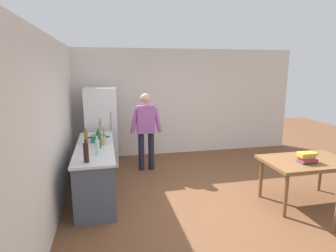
{
  "coord_description": "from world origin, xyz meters",
  "views": [
    {
      "loc": [
        -1.79,
        -4.12,
        2.23
      ],
      "look_at": [
        -0.57,
        1.36,
        1.07
      ],
      "focal_mm": 30.25,
      "sensor_mm": 36.0,
      "label": 1
    }
  ],
  "objects": [
    {
      "name": "bottle_vinegar_tall",
      "position": [
        -1.91,
        1.81,
        1.04
      ],
      "size": [
        0.06,
        0.06,
        0.32
      ],
      "color": "gray",
      "rests_on": "kitchen_counter"
    },
    {
      "name": "kitchen_counter",
      "position": [
        -2.0,
        0.8,
        0.45
      ],
      "size": [
        0.64,
        2.2,
        0.9
      ],
      "color": "#4C5666",
      "rests_on": "ground_plane"
    },
    {
      "name": "utensil_jar",
      "position": [
        -1.86,
        0.82,
        0.98
      ],
      "size": [
        0.11,
        0.11,
        0.32
      ],
      "color": "tan",
      "rests_on": "kitchen_counter"
    },
    {
      "name": "ground_plane",
      "position": [
        0.0,
        0.0,
        0.0
      ],
      "size": [
        14.0,
        14.0,
        0.0
      ],
      "primitive_type": "plane",
      "color": "brown"
    },
    {
      "name": "refrigerator",
      "position": [
        -1.9,
        2.4,
        0.9
      ],
      "size": [
        0.7,
        0.67,
        1.8
      ],
      "color": "white",
      "rests_on": "ground_plane"
    },
    {
      "name": "book_stack",
      "position": [
        1.29,
        -0.42,
        0.84
      ],
      "size": [
        0.28,
        0.19,
        0.17
      ],
      "color": "#284C8E",
      "rests_on": "dining_table"
    },
    {
      "name": "bottle_wine_green",
      "position": [
        -1.93,
        0.61,
        1.05
      ],
      "size": [
        0.08,
        0.08,
        0.34
      ],
      "color": "#1E5123",
      "rests_on": "kitchen_counter"
    },
    {
      "name": "bottle_wine_dark",
      "position": [
        -2.09,
        -0.09,
        1.05
      ],
      "size": [
        0.08,
        0.08,
        0.34
      ],
      "color": "black",
      "rests_on": "kitchen_counter"
    },
    {
      "name": "bottle_oil_amber",
      "position": [
        -2.15,
        0.97,
        1.02
      ],
      "size": [
        0.06,
        0.06,
        0.28
      ],
      "color": "#996619",
      "rests_on": "kitchen_counter"
    },
    {
      "name": "wall_back",
      "position": [
        0.0,
        3.0,
        1.35
      ],
      "size": [
        6.4,
        0.12,
        2.7
      ],
      "primitive_type": "cube",
      "color": "silver",
      "rests_on": "ground_plane"
    },
    {
      "name": "dining_table",
      "position": [
        1.4,
        -0.3,
        0.67
      ],
      "size": [
        1.4,
        0.9,
        0.75
      ],
      "color": "brown",
      "rests_on": "ground_plane"
    },
    {
      "name": "cooking_pot",
      "position": [
        -1.94,
        1.08,
        0.96
      ],
      "size": [
        0.4,
        0.28,
        0.12
      ],
      "color": "#2D845B",
      "rests_on": "kitchen_counter"
    },
    {
      "name": "person",
      "position": [
        -0.95,
        1.85,
        0.98
      ],
      "size": [
        0.7,
        0.22,
        1.7
      ],
      "color": "#1E1E2D",
      "rests_on": "ground_plane"
    },
    {
      "name": "wall_left",
      "position": [
        -2.6,
        0.2,
        1.35
      ],
      "size": [
        0.12,
        5.6,
        2.7
      ],
      "primitive_type": "cube",
      "color": "silver",
      "rests_on": "ground_plane"
    },
    {
      "name": "bottle_water_clear",
      "position": [
        -1.94,
        0.25,
        1.03
      ],
      "size": [
        0.07,
        0.07,
        0.3
      ],
      "color": "silver",
      "rests_on": "kitchen_counter"
    }
  ]
}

